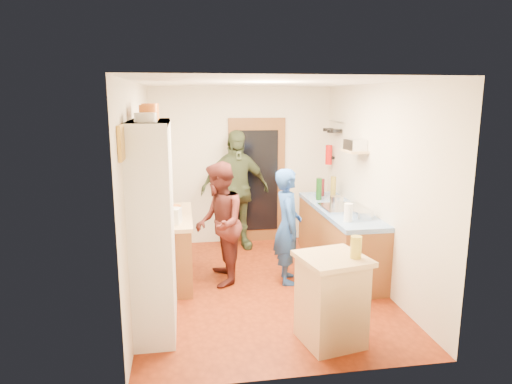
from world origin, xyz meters
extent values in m
cube|color=maroon|center=(0.00, 0.00, -0.01)|extent=(3.00, 4.00, 0.02)
cube|color=silver|center=(0.00, 0.00, 2.61)|extent=(3.00, 4.00, 0.02)
cube|color=beige|center=(0.00, 2.01, 1.30)|extent=(3.00, 0.02, 2.60)
cube|color=beige|center=(0.00, -2.01, 1.30)|extent=(3.00, 0.02, 2.60)
cube|color=beige|center=(-1.51, 0.00, 1.30)|extent=(0.02, 4.00, 2.60)
cube|color=beige|center=(1.51, 0.00, 1.30)|extent=(0.02, 4.00, 2.60)
cube|color=brown|center=(0.25, 1.97, 1.05)|extent=(0.95, 0.06, 2.10)
cube|color=black|center=(0.25, 1.94, 1.05)|extent=(0.70, 0.02, 1.70)
cube|color=silver|center=(-1.30, -0.80, 1.10)|extent=(0.40, 1.20, 2.20)
cube|color=silver|center=(-1.30, -0.80, 2.18)|extent=(0.40, 1.14, 0.04)
cylinder|color=white|center=(-1.30, -1.14, 2.24)|extent=(0.21, 0.21, 0.09)
cylinder|color=orange|center=(-1.30, -0.72, 2.28)|extent=(0.19, 0.19, 0.15)
cylinder|color=orange|center=(-1.30, -0.50, 2.28)|extent=(0.18, 0.18, 0.16)
cube|color=brown|center=(-1.20, 0.45, 0.42)|extent=(0.60, 1.40, 0.85)
cube|color=tan|center=(-1.20, 0.45, 0.88)|extent=(0.64, 1.44, 0.05)
cube|color=white|center=(-1.15, 0.03, 1.00)|extent=(0.29, 0.23, 0.19)
cylinder|color=white|center=(-1.25, 0.26, 0.99)|extent=(0.17, 0.17, 0.17)
cylinder|color=orange|center=(-1.12, 0.62, 0.94)|extent=(0.23, 0.23, 0.09)
cube|color=tan|center=(-1.18, 0.93, 0.91)|extent=(0.33, 0.27, 0.02)
cube|color=brown|center=(1.20, 0.50, 0.42)|extent=(0.60, 2.20, 0.84)
cube|color=#0348B1|center=(1.20, 0.50, 0.87)|extent=(0.62, 2.22, 0.06)
cube|color=silver|center=(1.20, 0.38, 0.92)|extent=(0.55, 0.58, 0.04)
cylinder|color=silver|center=(1.15, 0.50, 1.00)|extent=(0.19, 0.19, 0.12)
cylinder|color=#143F14|center=(1.05, 1.03, 1.07)|extent=(0.09, 0.09, 0.34)
cylinder|color=#591419|center=(1.18, 1.28, 1.04)|extent=(0.07, 0.07, 0.28)
cylinder|color=olive|center=(1.31, 1.13, 1.07)|extent=(0.09, 0.09, 0.34)
cylinder|color=white|center=(1.05, -0.24, 1.02)|extent=(0.11, 0.11, 0.23)
cylinder|color=silver|center=(1.30, -0.12, 0.95)|extent=(0.29, 0.29, 0.10)
cube|color=tan|center=(0.44, -1.47, 0.43)|extent=(0.65, 0.65, 0.86)
cube|color=tan|center=(0.44, -1.47, 0.89)|extent=(0.73, 0.73, 0.05)
cube|color=white|center=(0.38, -1.43, 0.90)|extent=(0.40, 0.35, 0.02)
cylinder|color=#AD9E2D|center=(0.64, -1.55, 1.02)|extent=(0.13, 0.13, 0.22)
cylinder|color=silver|center=(1.46, 1.52, 2.05)|extent=(0.02, 0.65, 0.02)
cylinder|color=black|center=(1.40, 1.35, 1.92)|extent=(0.18, 0.18, 0.05)
cylinder|color=black|center=(1.40, 1.55, 1.90)|extent=(0.16, 0.16, 0.05)
cylinder|color=black|center=(1.40, 1.75, 1.91)|extent=(0.17, 0.17, 0.05)
cube|color=tan|center=(1.37, 0.45, 1.70)|extent=(0.26, 0.42, 0.03)
cube|color=silver|center=(1.37, 0.45, 1.79)|extent=(0.25, 0.32, 0.15)
cube|color=black|center=(1.47, 1.70, 1.45)|extent=(0.06, 0.10, 0.04)
cylinder|color=red|center=(1.41, 1.70, 1.50)|extent=(0.11, 0.11, 0.32)
cube|color=gold|center=(-1.48, -1.55, 2.05)|extent=(0.03, 0.25, 0.30)
imported|color=#1F4595|center=(0.39, 0.11, 0.77)|extent=(0.42, 0.59, 1.53)
imported|color=#481C18|center=(-0.50, 0.27, 0.81)|extent=(0.63, 0.80, 1.62)
imported|color=#364027|center=(-0.14, 1.64, 0.97)|extent=(1.20, 0.69, 1.93)
camera|label=1|loc=(-0.97, -5.51, 2.42)|focal=32.00mm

